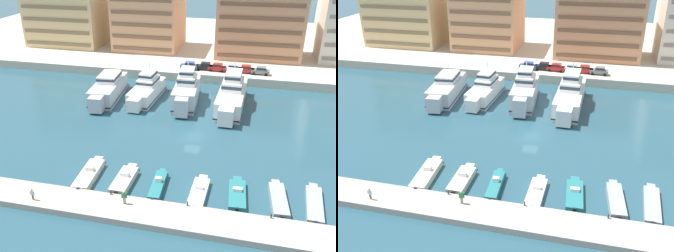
% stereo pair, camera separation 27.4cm
% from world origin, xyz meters
% --- Properties ---
extents(ground_plane, '(400.00, 400.00, 0.00)m').
position_xyz_m(ground_plane, '(0.00, 0.00, 0.00)').
color(ground_plane, '#285160').
extents(quay_promenade, '(180.00, 70.00, 1.91)m').
position_xyz_m(quay_promenade, '(0.00, 61.28, 0.95)').
color(quay_promenade, beige).
rests_on(quay_promenade, ground).
extents(pier_dock, '(120.00, 4.57, 0.84)m').
position_xyz_m(pier_dock, '(0.00, -21.33, 0.42)').
color(pier_dock, '#A8A399').
rests_on(pier_dock, ground).
extents(yacht_silver_far_left, '(5.88, 17.32, 6.58)m').
position_xyz_m(yacht_silver_far_left, '(-19.78, 12.78, 1.97)').
color(yacht_silver_far_left, silver).
rests_on(yacht_silver_far_left, ground).
extents(yacht_white_left, '(5.12, 15.65, 7.20)m').
position_xyz_m(yacht_white_left, '(-11.96, 14.13, 1.93)').
color(yacht_white_left, white).
rests_on(yacht_white_left, ground).
extents(yacht_silver_mid_left, '(5.15, 15.29, 8.66)m').
position_xyz_m(yacht_silver_mid_left, '(-3.65, 13.53, 2.55)').
color(yacht_silver_mid_left, silver).
rests_on(yacht_silver_mid_left, ground).
extents(yacht_white_center_left, '(5.27, 19.13, 8.54)m').
position_xyz_m(yacht_white_center_left, '(5.19, 13.79, 2.43)').
color(yacht_white_center_left, white).
rests_on(yacht_white_center_left, ground).
extents(motorboat_cream_far_left, '(2.56, 8.29, 1.52)m').
position_xyz_m(motorboat_cream_far_left, '(-11.61, -15.24, 0.50)').
color(motorboat_cream_far_left, beige).
rests_on(motorboat_cream_far_left, ground).
extents(motorboat_cream_left, '(2.25, 7.09, 1.52)m').
position_xyz_m(motorboat_cream_left, '(-6.47, -15.41, 0.51)').
color(motorboat_cream_left, beige).
rests_on(motorboat_cream_left, ground).
extents(motorboat_teal_mid_left, '(1.85, 7.14, 1.48)m').
position_xyz_m(motorboat_teal_mid_left, '(-1.83, -15.59, 0.47)').
color(motorboat_teal_mid_left, teal).
rests_on(motorboat_teal_mid_left, ground).
extents(motorboat_white_center_left, '(2.15, 7.15, 1.20)m').
position_xyz_m(motorboat_white_center_left, '(3.59, -15.74, 0.40)').
color(motorboat_white_center_left, white).
rests_on(motorboat_white_center_left, ground).
extents(motorboat_teal_center, '(2.47, 7.19, 1.16)m').
position_xyz_m(motorboat_teal_center, '(8.34, -15.00, 0.38)').
color(motorboat_teal_center, teal).
rests_on(motorboat_teal_center, ground).
extents(motorboat_grey_center_right, '(2.41, 7.63, 1.00)m').
position_xyz_m(motorboat_grey_center_right, '(13.35, -15.20, 0.50)').
color(motorboat_grey_center_right, '#9EA3A8').
rests_on(motorboat_grey_center_right, ground).
extents(motorboat_grey_mid_right, '(2.36, 8.22, 0.82)m').
position_xyz_m(motorboat_grey_mid_right, '(17.60, -14.88, 0.37)').
color(motorboat_grey_mid_right, '#9EA3A8').
rests_on(motorboat_grey_mid_right, ground).
extents(car_blue_far_left, '(4.16, 2.05, 1.80)m').
position_xyz_m(car_blue_far_left, '(-5.96, 29.67, 2.88)').
color(car_blue_far_left, '#28428E').
rests_on(car_blue_far_left, quay_promenade).
extents(car_black_left, '(4.10, 1.93, 1.80)m').
position_xyz_m(car_black_left, '(-2.31, 30.15, 2.88)').
color(car_black_left, black).
rests_on(car_black_left, quay_promenade).
extents(car_red_mid_left, '(4.22, 2.18, 1.80)m').
position_xyz_m(car_red_mid_left, '(0.58, 29.90, 2.88)').
color(car_red_mid_left, red).
rests_on(car_red_mid_left, quay_promenade).
extents(car_silver_center_left, '(4.18, 2.09, 1.80)m').
position_xyz_m(car_silver_center_left, '(4.14, 30.05, 2.88)').
color(car_silver_center_left, '#B7BCC1').
rests_on(car_silver_center_left, quay_promenade).
extents(car_red_center, '(4.13, 1.99, 1.80)m').
position_xyz_m(car_red_center, '(7.06, 29.97, 2.88)').
color(car_red_center, red).
rests_on(car_red_center, quay_promenade).
extents(car_grey_center_right, '(4.17, 2.07, 1.80)m').
position_xyz_m(car_grey_center_right, '(10.43, 29.62, 2.88)').
color(car_grey_center_right, slate).
rests_on(car_grey_center_right, quay_promenade).
extents(apartment_block_far_left, '(21.46, 17.88, 25.15)m').
position_xyz_m(apartment_block_far_left, '(-44.91, 48.13, 13.52)').
color(apartment_block_far_left, '#E0BC84').
rests_on(apartment_block_far_left, quay_promenade).
extents(apartment_block_left, '(17.90, 16.68, 17.94)m').
position_xyz_m(apartment_block_left, '(-20.65, 47.75, 9.93)').
color(apartment_block_left, tan).
rests_on(apartment_block_left, quay_promenade).
extents(apartment_block_mid_left, '(21.73, 14.49, 17.91)m').
position_xyz_m(apartment_block_mid_left, '(9.33, 45.72, 9.91)').
color(apartment_block_mid_left, tan).
rests_on(apartment_block_mid_left, quay_promenade).
extents(pedestrian_near_edge, '(0.60, 0.22, 1.55)m').
position_xyz_m(pedestrian_near_edge, '(-15.69, -22.46, 1.76)').
color(pedestrian_near_edge, '#7A6B56').
rests_on(pedestrian_near_edge, pier_dock).
extents(pedestrian_mid_deck, '(0.68, 0.33, 1.77)m').
position_xyz_m(pedestrian_mid_deck, '(-4.64, -20.62, 1.89)').
color(pedestrian_mid_deck, '#7A6B56').
rests_on(pedestrian_mid_deck, pier_dock).
extents(bollard_west, '(0.20, 0.20, 0.61)m').
position_xyz_m(bollard_west, '(-6.89, -19.30, 1.17)').
color(bollard_west, '#2D2D33').
rests_on(bollard_west, pier_dock).
extents(bollard_west_mid, '(0.20, 0.20, 0.61)m').
position_xyz_m(bollard_west_mid, '(2.75, -19.30, 1.17)').
color(bollard_west_mid, '#2D2D33').
rests_on(bollard_west_mid, pier_dock).
extents(bollard_east_mid, '(0.20, 0.20, 0.61)m').
position_xyz_m(bollard_east_mid, '(12.39, -19.30, 1.17)').
color(bollard_east_mid, '#2D2D33').
rests_on(bollard_east_mid, pier_dock).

